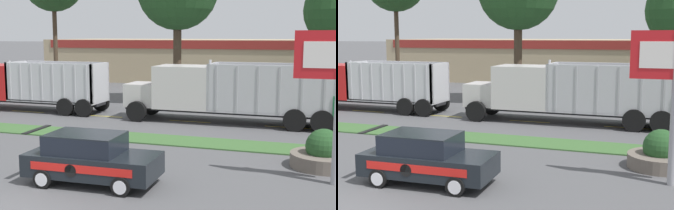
% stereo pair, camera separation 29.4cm
% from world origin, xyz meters
% --- Properties ---
extents(grass_verge, '(120.00, 2.04, 0.06)m').
position_xyz_m(grass_verge, '(0.00, 9.75, 0.03)').
color(grass_verge, '#3D6633').
rests_on(grass_verge, ground_plane).
extents(centre_line_2, '(2.40, 0.14, 0.01)m').
position_xyz_m(centre_line_2, '(-9.89, 14.77, 0.00)').
color(centre_line_2, yellow).
rests_on(centre_line_2, ground_plane).
extents(centre_line_3, '(2.40, 0.14, 0.01)m').
position_xyz_m(centre_line_3, '(-4.49, 14.77, 0.00)').
color(centre_line_3, yellow).
rests_on(centre_line_3, ground_plane).
extents(centre_line_4, '(2.40, 0.14, 0.01)m').
position_xyz_m(centre_line_4, '(0.91, 14.77, 0.00)').
color(centre_line_4, yellow).
rests_on(centre_line_4, ground_plane).
extents(centre_line_5, '(2.40, 0.14, 0.01)m').
position_xyz_m(centre_line_5, '(6.31, 14.77, 0.00)').
color(centre_line_5, yellow).
rests_on(centre_line_5, ground_plane).
extents(dump_truck_lead, '(11.12, 2.59, 3.24)m').
position_xyz_m(dump_truck_lead, '(-11.32, 15.35, 1.54)').
color(dump_truck_lead, black).
rests_on(dump_truck_lead, ground_plane).
extents(dump_truck_trail, '(11.58, 2.76, 3.54)m').
position_xyz_m(dump_truck_trail, '(1.78, 15.01, 1.67)').
color(dump_truck_trail, black).
rests_on(dump_truck_trail, ground_plane).
extents(rally_car, '(4.39, 2.13, 1.71)m').
position_xyz_m(rally_car, '(0.88, 2.96, 0.86)').
color(rally_car, black).
rests_on(rally_car, ground_plane).
extents(stone_planter, '(2.42, 2.42, 1.44)m').
position_xyz_m(stone_planter, '(8.14, 7.41, 0.49)').
color(stone_planter, '#6B6056').
rests_on(stone_planter, ground_plane).
extents(store_building_backdrop, '(37.73, 12.10, 4.39)m').
position_xyz_m(store_building_backdrop, '(-1.83, 39.30, 2.20)').
color(store_building_backdrop, tan).
rests_on(store_building_backdrop, ground_plane).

